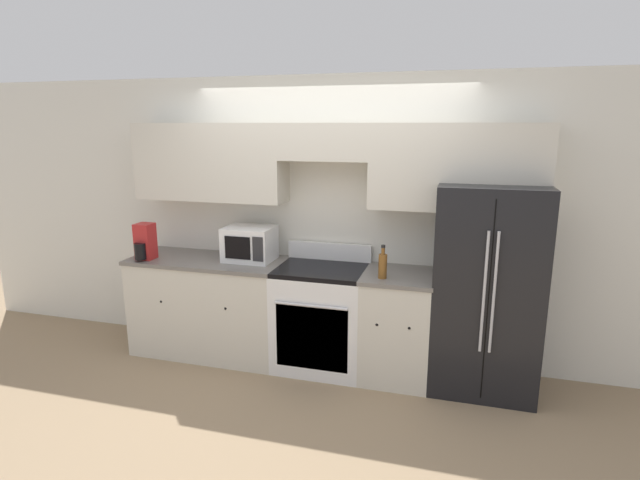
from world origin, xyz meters
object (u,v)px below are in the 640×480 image
object	(u,v)px
refrigerator	(486,288)
bottle	(383,265)
oven_range	(321,317)
microwave	(250,244)

from	to	relation	value
refrigerator	bottle	distance (m)	0.88
oven_range	microwave	size ratio (longest dim) A/B	2.48
oven_range	refrigerator	xyz separation A→B (m)	(1.39, 0.06, 0.38)
oven_range	microwave	distance (m)	0.94
bottle	oven_range	bearing A→B (deg)	164.34
refrigerator	microwave	world-z (taller)	refrigerator
oven_range	refrigerator	bearing A→B (deg)	2.46
oven_range	microwave	bearing A→B (deg)	174.94
refrigerator	microwave	size ratio (longest dim) A/B	3.88
oven_range	microwave	world-z (taller)	microwave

